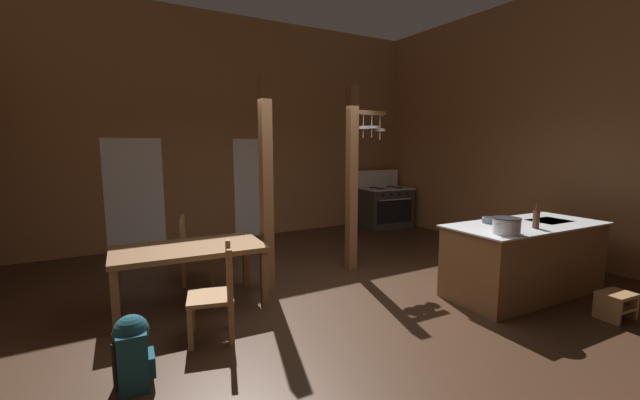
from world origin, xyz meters
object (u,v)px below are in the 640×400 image
Objects in this scene: kitchen_island at (524,259)px; ladderback_chair_by_post at (194,251)px; stove_range at (385,207)px; backpack at (133,349)px; dining_table at (189,254)px; stockpot_on_counter at (507,226)px; mixing_bowl_on_counter at (490,220)px; step_stool at (616,303)px; ladderback_chair_near_window at (216,295)px; bottle_tall_on_counter at (536,219)px.

ladderback_chair_by_post is at bearing 144.57° from kitchen_island.
backpack is at bearing -145.68° from stove_range.
stove_range reaches higher than dining_table.
stockpot_on_counter is at bearing -44.65° from ladderback_chair_by_post.
mixing_bowl_on_counter reaches higher than ladderback_chair_by_post.
stove_range is 5.36m from step_stool.
ladderback_chair_by_post is (0.18, 1.79, 0.00)m from ladderback_chair_near_window.
stockpot_on_counter reaches higher than ladderback_chair_by_post.
stove_range reaches higher than mixing_bowl_on_counter.
dining_table is (-5.03, -2.55, 0.17)m from stove_range.
backpack is (-4.60, 0.31, -0.15)m from kitchen_island.
kitchen_island is 4.22m from dining_table.
stockpot_on_counter is (2.85, -2.82, 0.57)m from ladderback_chair_by_post.
ladderback_chair_by_post is (-4.80, -1.69, -0.03)m from stove_range.
stove_range is 2.21× the size of backpack.
stockpot_on_counter reaches higher than backpack.
step_stool is at bearing -66.91° from mixing_bowl_on_counter.
stove_range is (1.18, 4.26, 0.02)m from kitchen_island.
kitchen_island is 10.93× the size of mixing_bowl_on_counter.
stove_range reaches higher than bottle_tall_on_counter.
backpack is at bearing -113.51° from ladderback_chair_by_post.
step_stool is 1.29× the size of bottle_tall_on_counter.
mixing_bowl_on_counter is at bearing -35.29° from ladderback_chair_by_post.
mixing_bowl_on_counter is at bearing 111.79° from bottle_tall_on_counter.
stove_range is 3.47× the size of step_stool.
ladderback_chair_near_window is at bearing -95.82° from ladderback_chair_by_post.
stockpot_on_counter is 1.27× the size of bottle_tall_on_counter.
kitchen_island reaches higher than dining_table.
dining_table is 1.84× the size of ladderback_chair_by_post.
ladderback_chair_near_window is 4.73× the size of mixing_bowl_on_counter.
kitchen_island is 3.88m from ladderback_chair_near_window.
kitchen_island is 1.05m from step_stool.
ladderback_chair_near_window is (-3.80, 0.78, -0.01)m from kitchen_island.
step_stool is at bearing -43.24° from ladderback_chair_by_post.
kitchen_island is 5.78× the size of step_stool.
mixing_bowl_on_counter is (-0.54, 1.26, 0.78)m from step_stool.
dining_table is 0.95m from ladderback_chair_near_window.
stove_range is 7.00m from backpack.
stove_range is 4.31m from mixing_bowl_on_counter.
step_stool is at bearing -66.10° from bottle_tall_on_counter.
bottle_tall_on_counter is at bearing 2.29° from stockpot_on_counter.
ladderback_chair_near_window reaches higher than step_stool.
ladderback_chair_by_post is at bearing 144.71° from mixing_bowl_on_counter.
kitchen_island is at bearing -35.43° from ladderback_chair_by_post.
kitchen_island is 7.44× the size of bottle_tall_on_counter.
stove_range is 3.51× the size of stockpot_on_counter.
stockpot_on_counter is (-0.76, -0.25, 0.56)m from kitchen_island.
backpack is 2.96× the size of mixing_bowl_on_counter.
dining_table is at bearing 93.34° from ladderback_chair_near_window.
kitchen_island is 0.98m from stockpot_on_counter.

